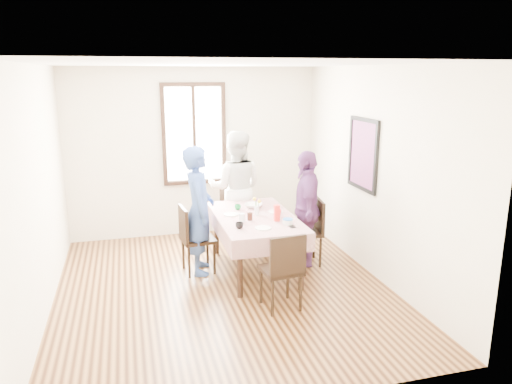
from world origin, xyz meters
TOP-DOWN VIEW (x-y plane):
  - ground at (0.00, 0.00)m, footprint 4.50×4.50m
  - back_wall at (0.00, 2.25)m, footprint 4.00×0.00m
  - right_wall at (2.00, 0.00)m, footprint 0.00×4.50m
  - window_frame at (0.00, 2.23)m, footprint 1.02×0.06m
  - window_pane at (0.00, 2.24)m, footprint 0.90×0.02m
  - art_poster at (1.98, 0.30)m, footprint 0.04×0.76m
  - dining_table at (0.53, 0.46)m, footprint 0.89×1.62m
  - tablecloth at (0.53, 0.46)m, footprint 1.01×1.74m
  - chair_left at (-0.21, 0.61)m, footprint 0.46×0.46m
  - chair_right at (1.28, 0.51)m, footprint 0.47×0.47m
  - chair_far at (0.53, 1.57)m, footprint 0.45×0.45m
  - chair_near at (0.53, -0.65)m, footprint 0.46×0.46m
  - person_left at (-0.19, 0.61)m, footprint 0.47×0.66m
  - person_far at (0.53, 1.55)m, footprint 1.02×0.89m
  - person_right at (1.26, 0.51)m, footprint 0.64×1.01m
  - mug_black at (0.21, -0.01)m, footprint 0.12×0.12m
  - mug_flag at (0.81, 0.33)m, footprint 0.15×0.15m
  - mug_green at (0.38, 0.81)m, footprint 0.12×0.12m
  - serving_bowl at (0.61, 0.85)m, footprint 0.32×0.32m
  - juice_carton at (0.74, 0.18)m, footprint 0.07×0.07m
  - butter_tub at (0.83, -0.01)m, footprint 0.13×0.13m
  - jam_jar at (0.42, 0.30)m, footprint 0.07×0.07m
  - drinking_glass at (0.30, 0.25)m, footprint 0.08×0.08m
  - smartphone at (0.85, -0.10)m, footprint 0.07×0.14m
  - flower_vase at (0.57, 0.50)m, footprint 0.06×0.06m
  - plate_left at (0.24, 0.59)m, footprint 0.20×0.20m
  - plate_right at (0.85, 0.56)m, footprint 0.20×0.20m
  - plate_near at (0.49, -0.07)m, footprint 0.20×0.20m
  - butter_lid at (0.83, -0.01)m, footprint 0.12×0.12m
  - flower_bunch at (0.57, 0.50)m, footprint 0.09×0.09m

SIDE VIEW (x-z plane):
  - ground at x=0.00m, z-range 0.00..0.00m
  - dining_table at x=0.53m, z-range 0.00..0.75m
  - chair_left at x=-0.21m, z-range 0.00..0.91m
  - chair_right at x=1.28m, z-range 0.00..0.91m
  - chair_far at x=0.53m, z-range 0.00..0.91m
  - chair_near at x=0.53m, z-range 0.00..0.91m
  - tablecloth at x=0.53m, z-range 0.75..0.76m
  - smartphone at x=0.85m, z-range 0.76..0.77m
  - plate_left at x=0.24m, z-range 0.76..0.77m
  - plate_right at x=0.85m, z-range 0.76..0.77m
  - plate_near at x=0.49m, z-range 0.76..0.77m
  - serving_bowl at x=0.61m, z-range 0.76..0.82m
  - butter_tub at x=0.83m, z-range 0.76..0.83m
  - mug_green at x=0.38m, z-range 0.76..0.83m
  - person_right at x=1.26m, z-range 0.00..1.60m
  - mug_black at x=0.21m, z-range 0.76..0.84m
  - mug_flag at x=0.81m, z-range 0.76..0.86m
  - jam_jar at x=0.42m, z-range 0.76..0.86m
  - drinking_glass at x=0.30m, z-range 0.76..0.87m
  - flower_vase at x=0.57m, z-range 0.76..0.89m
  - butter_lid at x=0.83m, z-range 0.83..0.84m
  - person_left at x=-0.19m, z-range 0.00..1.70m
  - juice_carton at x=0.74m, z-range 0.76..0.97m
  - person_far at x=0.53m, z-range 0.00..1.76m
  - flower_bunch at x=0.57m, z-range 0.89..0.99m
  - back_wall at x=0.00m, z-range -0.65..3.35m
  - right_wall at x=2.00m, z-range -0.90..3.60m
  - art_poster at x=1.98m, z-range 1.07..2.03m
  - window_frame at x=0.00m, z-range 0.84..2.46m
  - window_pane at x=0.00m, z-range 0.90..2.40m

